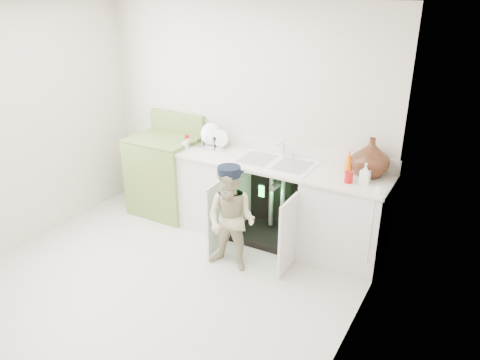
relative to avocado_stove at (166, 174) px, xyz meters
The scene contains 5 objects.
ground 1.56m from the avocado_stove, 53.13° to the right, with size 3.50×3.50×0.00m, color beige.
room_shell 1.66m from the avocado_stove, 53.13° to the right, with size 6.00×5.50×1.26m.
counter_run 1.48m from the avocado_stove, ahead, with size 2.44×1.02×1.28m.
avocado_stove is the anchor object (origin of this frame).
repair_worker 1.50m from the avocado_stove, 27.74° to the right, with size 0.53×0.59×1.07m.
Camera 1 is at (2.47, -2.95, 2.67)m, focal length 35.00 mm.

